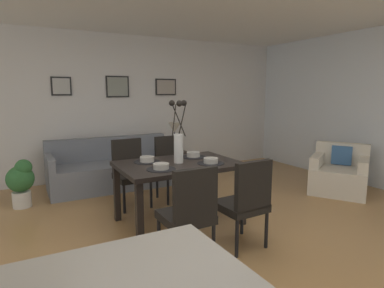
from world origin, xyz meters
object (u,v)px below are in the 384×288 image
(centerpiece_vase, at_px, (179,139))
(dining_chair_far_right, at_px, (172,164))
(armchair, at_px, (339,174))
(framed_picture_left, at_px, (61,86))
(sofa, at_px, (113,170))
(table_lamp, at_px, (174,130))
(bowl_near_right, at_px, (147,159))
(side_table, at_px, (175,165))
(framed_picture_center, at_px, (118,87))
(dining_chair_near_right, at_px, (130,169))
(dining_chair_far_left, at_px, (245,199))
(dining_chair_near_left, at_px, (189,210))
(bowl_near_left, at_px, (161,166))
(framed_picture_right, at_px, (166,87))
(dining_table, at_px, (179,170))
(bowl_far_left, at_px, (211,160))
(potted_plant, at_px, (21,181))
(bowl_far_right, at_px, (193,154))

(centerpiece_vase, bearing_deg, dining_chair_far_right, 70.47)
(armchair, bearing_deg, framed_picture_left, 144.80)
(sofa, bearing_deg, table_lamp, -4.23)
(bowl_near_right, bearing_deg, dining_chair_far_right, 46.79)
(side_table, xyz_separation_m, framed_picture_center, (-0.81, 0.70, 1.41))
(dining_chair_near_right, distance_m, dining_chair_far_left, 1.89)
(framed_picture_left, bearing_deg, dining_chair_near_left, -79.67)
(dining_chair_far_right, bearing_deg, bowl_near_right, -133.21)
(framed_picture_left, bearing_deg, side_table, -21.55)
(bowl_near_left, height_order, side_table, bowl_near_left)
(table_lamp, bearing_deg, framed_picture_right, 77.79)
(framed_picture_left, height_order, framed_picture_center, framed_picture_center)
(sofa, bearing_deg, dining_table, -81.23)
(dining_chair_near_right, distance_m, bowl_near_left, 1.13)
(bowl_near_left, height_order, framed_picture_right, framed_picture_right)
(dining_chair_near_left, xyz_separation_m, bowl_far_left, (0.65, 0.69, 0.27))
(framed_picture_left, bearing_deg, bowl_near_right, -74.44)
(armchair, bearing_deg, dining_table, 177.74)
(bowl_near_left, xyz_separation_m, armchair, (3.08, 0.10, -0.49))
(bowl_far_left, bearing_deg, dining_chair_far_right, 90.07)
(framed_picture_right, distance_m, potted_plant, 3.10)
(framed_picture_left, xyz_separation_m, framed_picture_right, (1.91, -0.00, 0.00))
(dining_chair_near_right, xyz_separation_m, framed_picture_right, (1.28, 1.64, 1.15))
(dining_table, distance_m, sofa, 1.96)
(framed_picture_left, bearing_deg, dining_chair_far_right, -52.15)
(dining_table, relative_size, framed_picture_center, 3.34)
(framed_picture_center, bearing_deg, bowl_near_left, -96.58)
(dining_chair_near_left, distance_m, dining_chair_far_left, 0.63)
(dining_table, height_order, side_table, dining_table)
(bowl_far_right, bearing_deg, potted_plant, 147.16)
(bowl_near_left, bearing_deg, sofa, 89.42)
(sofa, height_order, table_lamp, table_lamp)
(bowl_near_left, relative_size, side_table, 0.33)
(dining_chair_near_left, height_order, potted_plant, dining_chair_near_left)
(bowl_near_right, height_order, bowl_far_right, same)
(framed_picture_left, bearing_deg, centerpiece_vase, -69.17)
(bowl_far_left, height_order, side_table, bowl_far_left)
(bowl_far_right, bearing_deg, table_lamp, 73.02)
(dining_chair_far_right, relative_size, bowl_far_left, 5.41)
(bowl_far_left, relative_size, sofa, 0.08)
(dining_chair_near_right, xyz_separation_m, table_lamp, (1.13, 0.94, 0.38))
(dining_chair_near_left, bearing_deg, framed_picture_center, 84.44)
(dining_chair_far_right, distance_m, bowl_near_left, 1.29)
(dining_chair_far_right, bearing_deg, dining_chair_near_left, -109.92)
(dining_chair_far_right, relative_size, bowl_near_left, 5.41)
(sofa, bearing_deg, framed_picture_center, 64.46)
(dining_chair_near_right, height_order, side_table, dining_chair_near_right)
(dining_table, distance_m, dining_chair_near_left, 0.97)
(centerpiece_vase, bearing_deg, framed_picture_center, 90.02)
(bowl_far_right, relative_size, sofa, 0.08)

